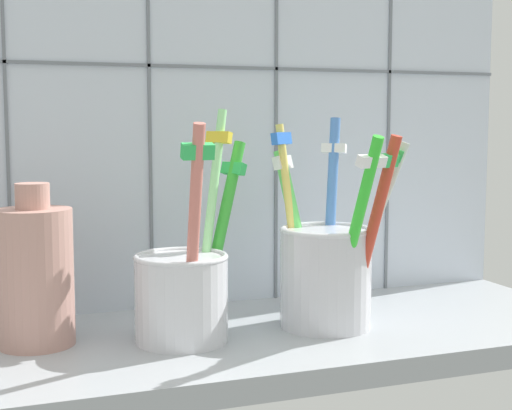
{
  "coord_description": "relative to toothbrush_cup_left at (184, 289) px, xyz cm",
  "views": [
    {
      "loc": [
        -21.58,
        -59.08,
        19.92
      ],
      "look_at": [
        0.0,
        -0.62,
        13.01
      ],
      "focal_mm": 52.7,
      "sensor_mm": 36.0,
      "label": 1
    }
  ],
  "objects": [
    {
      "name": "toothbrush_cup_left",
      "position": [
        0.0,
        0.0,
        0.0
      ],
      "size": [
        10.98,
        10.54,
        19.04
      ],
      "color": "silver",
      "rests_on": "counter_slab"
    },
    {
      "name": "ceramic_vase",
      "position": [
        -11.49,
        3.09,
        1.41
      ],
      "size": [
        6.13,
        6.13,
        13.11
      ],
      "color": "tan",
      "rests_on": "counter_slab"
    },
    {
      "name": "toothbrush_cup_right",
      "position": [
        12.87,
        -0.06,
        0.85
      ],
      "size": [
        10.17,
        12.02,
        18.34
      ],
      "color": "silver",
      "rests_on": "counter_slab"
    },
    {
      "name": "counter_slab",
      "position": [
        6.25,
        0.6,
        -5.34
      ],
      "size": [
        64.0,
        22.0,
        2.0
      ],
      "primitive_type": "cube",
      "color": "#9EA3A8",
      "rests_on": "ground"
    },
    {
      "name": "tile_wall_back",
      "position": [
        6.25,
        12.59,
        16.16
      ],
      "size": [
        64.0,
        2.2,
        45.0
      ],
      "color": "silver",
      "rests_on": "ground"
    }
  ]
}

